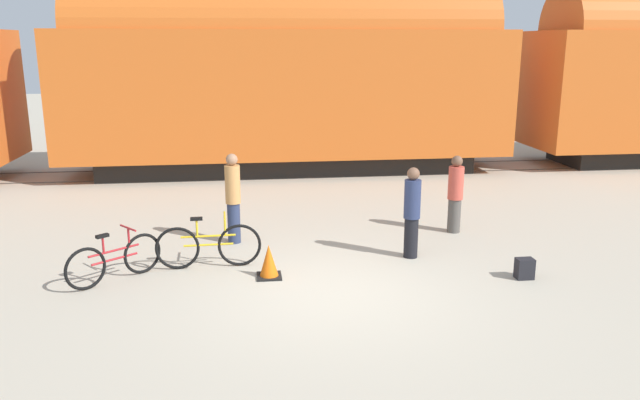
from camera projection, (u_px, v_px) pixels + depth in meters
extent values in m
plane|color=#B2A893|center=(334.00, 292.00, 9.58)|extent=(80.00, 80.00, 0.00)
cube|color=black|center=(288.00, 162.00, 18.45)|extent=(10.66, 2.16, 0.55)
cube|color=#CC5B1E|center=(287.00, 93.00, 17.95)|extent=(12.69, 2.88, 3.51)
cylinder|color=#CC5B1E|center=(286.00, 30.00, 17.52)|extent=(11.67, 2.73, 2.73)
cube|color=#4C4238|center=(290.00, 176.00, 17.82)|extent=(52.62, 0.07, 0.01)
cube|color=#4C4238|center=(286.00, 166.00, 19.20)|extent=(52.62, 0.07, 0.01)
torus|color=black|center=(240.00, 245.00, 10.62)|extent=(0.74, 0.07, 0.74)
torus|color=black|center=(177.00, 248.00, 10.45)|extent=(0.74, 0.07, 0.74)
cylinder|color=gold|center=(208.00, 236.00, 10.49)|extent=(0.91, 0.07, 0.04)
cylinder|color=gold|center=(209.00, 245.00, 10.53)|extent=(0.83, 0.06, 0.04)
cylinder|color=gold|center=(197.00, 228.00, 10.42)|extent=(0.04, 0.04, 0.31)
cube|color=black|center=(196.00, 219.00, 10.38)|extent=(0.20, 0.09, 0.05)
cylinder|color=gold|center=(225.00, 225.00, 10.49)|extent=(0.04, 0.04, 0.34)
cylinder|color=gold|center=(225.00, 216.00, 10.45)|extent=(0.05, 0.46, 0.03)
torus|color=black|center=(142.00, 253.00, 10.29)|extent=(0.56, 0.47, 0.68)
torus|color=black|center=(85.00, 269.00, 9.59)|extent=(0.56, 0.47, 0.68)
cylinder|color=#A31E23|center=(114.00, 251.00, 9.90)|extent=(0.70, 0.58, 0.04)
cylinder|color=#A31E23|center=(115.00, 259.00, 9.93)|extent=(0.64, 0.53, 0.04)
cylinder|color=#A31E23|center=(103.00, 245.00, 9.74)|extent=(0.04, 0.04, 0.28)
cube|color=black|center=(102.00, 236.00, 9.71)|extent=(0.21, 0.19, 0.05)
cylinder|color=#A31E23|center=(129.00, 237.00, 10.05)|extent=(0.04, 0.04, 0.32)
cylinder|color=#A31E23|center=(128.00, 228.00, 10.01)|extent=(0.32, 0.38, 0.03)
cylinder|color=#514C47|center=(454.00, 215.00, 12.53)|extent=(0.26, 0.26, 0.69)
cylinder|color=#CC4C3D|center=(456.00, 183.00, 12.36)|extent=(0.30, 0.30, 0.66)
sphere|color=brown|center=(457.00, 161.00, 12.26)|extent=(0.22, 0.22, 0.22)
cylinder|color=#283351|center=(234.00, 223.00, 11.86)|extent=(0.24, 0.24, 0.78)
cylinder|color=tan|center=(233.00, 184.00, 11.67)|extent=(0.29, 0.29, 0.72)
sphere|color=#A37556|center=(232.00, 160.00, 11.56)|extent=(0.22, 0.22, 0.22)
cylinder|color=black|center=(411.00, 238.00, 11.05)|extent=(0.25, 0.25, 0.72)
cylinder|color=navy|center=(412.00, 199.00, 10.88)|extent=(0.29, 0.29, 0.68)
sphere|color=brown|center=(413.00, 174.00, 10.77)|extent=(0.22, 0.22, 0.22)
cube|color=black|center=(525.00, 269.00, 10.09)|extent=(0.28, 0.20, 0.34)
cube|color=black|center=(269.00, 276.00, 10.19)|extent=(0.40, 0.40, 0.03)
cone|color=orange|center=(269.00, 261.00, 10.12)|extent=(0.32, 0.32, 0.55)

